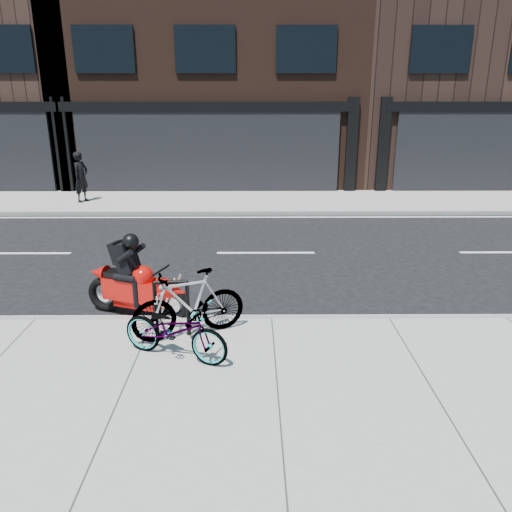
{
  "coord_description": "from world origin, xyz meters",
  "views": [
    {
      "loc": [
        -0.31,
        -9.68,
        3.79
      ],
      "look_at": [
        -0.26,
        -0.95,
        0.9
      ],
      "focal_mm": 35.0,
      "sensor_mm": 36.0,
      "label": 1
    }
  ],
  "objects_px": {
    "bicycle_rear": "(189,304)",
    "motorcycle": "(141,284)",
    "bicycle_front": "(175,330)",
    "pedestrian": "(81,177)",
    "bike_rack": "(172,304)"
  },
  "relations": [
    {
      "from": "bicycle_rear",
      "to": "motorcycle",
      "type": "xyz_separation_m",
      "value": [
        -0.95,
        0.97,
        -0.05
      ]
    },
    {
      "from": "bicycle_front",
      "to": "pedestrian",
      "type": "bearing_deg",
      "value": 46.35
    },
    {
      "from": "bike_rack",
      "to": "bicycle_rear",
      "type": "height_order",
      "value": "bicycle_rear"
    },
    {
      "from": "bike_rack",
      "to": "bicycle_front",
      "type": "height_order",
      "value": "bike_rack"
    },
    {
      "from": "bicycle_rear",
      "to": "pedestrian",
      "type": "height_order",
      "value": "pedestrian"
    },
    {
      "from": "pedestrian",
      "to": "motorcycle",
      "type": "bearing_deg",
      "value": -134.74
    },
    {
      "from": "bicycle_front",
      "to": "bicycle_rear",
      "type": "height_order",
      "value": "bicycle_rear"
    },
    {
      "from": "bicycle_rear",
      "to": "pedestrian",
      "type": "distance_m",
      "value": 11.22
    },
    {
      "from": "bike_rack",
      "to": "bicycle_rear",
      "type": "xyz_separation_m",
      "value": [
        0.27,
        0.0,
        -0.01
      ]
    },
    {
      "from": "bicycle_rear",
      "to": "motorcycle",
      "type": "bearing_deg",
      "value": -158.07
    },
    {
      "from": "bicycle_rear",
      "to": "bike_rack",
      "type": "bearing_deg",
      "value": -112.53
    },
    {
      "from": "bike_rack",
      "to": "bicycle_front",
      "type": "relative_size",
      "value": 0.56
    },
    {
      "from": "pedestrian",
      "to": "bicycle_front",
      "type": "bearing_deg",
      "value": -134.22
    },
    {
      "from": "bike_rack",
      "to": "motorcycle",
      "type": "relative_size",
      "value": 0.47
    },
    {
      "from": "bike_rack",
      "to": "bicycle_front",
      "type": "bearing_deg",
      "value": -77.66
    }
  ]
}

